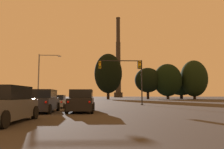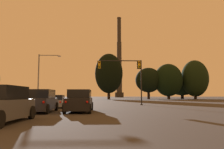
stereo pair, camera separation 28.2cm
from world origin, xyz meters
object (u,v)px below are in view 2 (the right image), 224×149
object	(u,v)px
suv_left_lane_second	(41,101)
street_lamp	(42,73)
hatchback_left_lane_front	(57,102)
suv_center_lane_second	(80,101)
suv_left_lane_third	(0,105)
smokestack	(119,66)
traffic_light_overhead_right	(127,70)

from	to	relation	value
suv_left_lane_second	street_lamp	xyz separation A→B (m)	(-4.79, 18.15, 4.23)
hatchback_left_lane_front	suv_center_lane_second	distance (m)	7.20
suv_left_lane_third	smokestack	xyz separation A→B (m)	(19.08, 154.92, 23.57)
street_lamp	traffic_light_overhead_right	bearing A→B (deg)	-19.80
suv_center_lane_second	traffic_light_overhead_right	world-z (taller)	traffic_light_overhead_right
suv_left_lane_third	traffic_light_overhead_right	size ratio (longest dim) A/B	0.75
suv_left_lane_third	hatchback_left_lane_front	xyz separation A→B (m)	(0.10, 13.70, -0.23)
street_lamp	hatchback_left_lane_front	bearing A→B (deg)	-67.40
hatchback_left_lane_front	street_lamp	xyz separation A→B (m)	(-4.74, 11.40, 4.47)
suv_center_lane_second	suv_left_lane_second	bearing A→B (deg)	-174.40
suv_left_lane_second	hatchback_left_lane_front	distance (m)	6.76
suv_center_lane_second	street_lamp	bearing A→B (deg)	114.04
suv_left_lane_third	suv_center_lane_second	size ratio (longest dim) A/B	1.01
suv_left_lane_second	smokestack	distance (m)	151.02
suv_center_lane_second	traffic_light_overhead_right	distance (m)	14.73
traffic_light_overhead_right	street_lamp	bearing A→B (deg)	160.20
suv_left_lane_third	smokestack	bearing A→B (deg)	84.93
hatchback_left_lane_front	smokestack	distance (m)	144.45
hatchback_left_lane_front	smokestack	world-z (taller)	smokestack
street_lamp	smokestack	size ratio (longest dim) A/B	0.13
traffic_light_overhead_right	smokestack	xyz separation A→B (m)	(10.23, 134.67, 19.40)
hatchback_left_lane_front	traffic_light_overhead_right	xyz separation A→B (m)	(8.75, 6.54, 4.40)
suv_left_lane_second	hatchback_left_lane_front	xyz separation A→B (m)	(-0.05, 6.75, -0.23)
suv_left_lane_third	street_lamp	size ratio (longest dim) A/B	0.60
suv_left_lane_third	street_lamp	bearing A→B (deg)	102.42
traffic_light_overhead_right	street_lamp	distance (m)	14.34
suv_center_lane_second	smokestack	distance (m)	150.36
suv_left_lane_second	street_lamp	bearing A→B (deg)	103.44
suv_left_lane_third	street_lamp	world-z (taller)	street_lamp
street_lamp	smokestack	world-z (taller)	smokestack
suv_left_lane_second	suv_center_lane_second	xyz separation A→B (m)	(3.15, 0.30, 0.00)
suv_left_lane_third	suv_left_lane_second	world-z (taller)	same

